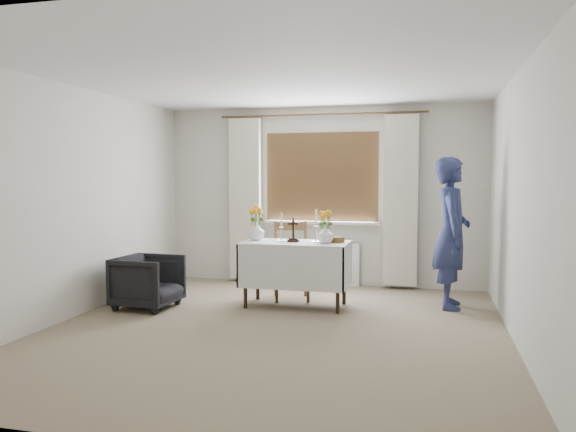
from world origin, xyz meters
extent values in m
plane|color=gray|center=(0.00, 0.00, 0.00)|extent=(5.00, 5.00, 0.00)
cube|color=white|center=(-0.04, 1.06, 0.38)|extent=(1.24, 0.64, 0.76)
imported|color=black|center=(-1.68, 0.56, 0.31)|extent=(0.71, 0.70, 0.62)
imported|color=navy|center=(1.73, 1.44, 0.87)|extent=(0.45, 0.66, 1.75)
cube|color=silver|center=(0.00, 2.42, 0.30)|extent=(1.10, 0.10, 0.60)
imported|color=silver|center=(-0.54, 1.13, 0.87)|extent=(0.27, 0.27, 0.22)
imported|color=silver|center=(0.32, 1.03, 0.86)|extent=(0.23, 0.23, 0.20)
cylinder|color=brown|center=(0.44, 1.15, 0.79)|extent=(0.23, 0.23, 0.07)
camera|label=1|loc=(1.47, -5.28, 1.52)|focal=35.00mm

